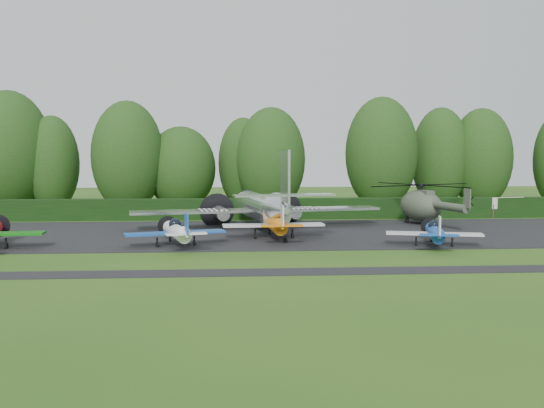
{
  "coord_description": "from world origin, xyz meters",
  "views": [
    {
      "loc": [
        1.27,
        -37.67,
        6.23
      ],
      "look_at": [
        4.43,
        8.2,
        2.5
      ],
      "focal_mm": 40.0,
      "sensor_mm": 36.0,
      "label": 1
    }
  ],
  "objects": [
    {
      "name": "apron",
      "position": [
        0.0,
        10.0,
        0.0
      ],
      "size": [
        70.0,
        18.0,
        0.01
      ],
      "primitive_type": "cube",
      "color": "black",
      "rests_on": "ground"
    },
    {
      "name": "taxiway_verge",
      "position": [
        0.0,
        -6.0,
        0.0
      ],
      "size": [
        70.0,
        2.0,
        0.0
      ],
      "primitive_type": "cube",
      "color": "black",
      "rests_on": "ground"
    },
    {
      "name": "tree_3",
      "position": [
        30.71,
        31.89,
        5.85
      ],
      "size": [
        7.27,
        7.27,
        11.72
      ],
      "color": "black",
      "rests_on": "ground"
    },
    {
      "name": "tree_2",
      "position": [
        26.0,
        32.36,
        5.89
      ],
      "size": [
        6.76,
        6.76,
        11.81
      ],
      "color": "black",
      "rests_on": "ground"
    },
    {
      "name": "sign_board",
      "position": [
        28.81,
        20.5,
        1.38
      ],
      "size": [
        3.63,
        0.14,
        2.04
      ],
      "rotation": [
        0.0,
        0.0,
        -0.2
      ],
      "color": "#3F3326",
      "rests_on": "ground"
    },
    {
      "name": "transport_plane",
      "position": [
        3.76,
        12.24,
        1.9
      ],
      "size": [
        21.31,
        16.34,
        6.83
      ],
      "rotation": [
        0.0,
        0.0,
        -0.17
      ],
      "color": "silver",
      "rests_on": "ground"
    },
    {
      "name": "hedgerow",
      "position": [
        0.0,
        21.0,
        0.0
      ],
      "size": [
        90.0,
        1.6,
        2.0
      ],
      "primitive_type": "cube",
      "color": "black",
      "rests_on": "ground"
    },
    {
      "name": "tree_4",
      "position": [
        -23.17,
        31.43,
        6.68
      ],
      "size": [
        9.09,
        9.09,
        13.37
      ],
      "color": "black",
      "rests_on": "ground"
    },
    {
      "name": "tree_11",
      "position": [
        2.77,
        33.8,
        5.29
      ],
      "size": [
        5.8,
        5.8,
        10.62
      ],
      "color": "black",
      "rests_on": "ground"
    },
    {
      "name": "tree_8",
      "position": [
        -9.91,
        29.48,
        6.06
      ],
      "size": [
        7.83,
        7.83,
        12.14
      ],
      "color": "black",
      "rests_on": "ground"
    },
    {
      "name": "light_plane_blue",
      "position": [
        15.01,
        2.03,
        1.03
      ],
      "size": [
        6.42,
        6.75,
        2.47
      ],
      "rotation": [
        0.0,
        0.0,
        0.24
      ],
      "color": "#1B49A3",
      "rests_on": "ground"
    },
    {
      "name": "helicopter",
      "position": [
        18.31,
        15.3,
        1.96
      ],
      "size": [
        11.33,
        13.27,
        3.65
      ],
      "rotation": [
        0.0,
        0.0,
        -0.2
      ],
      "color": "#3D4736",
      "rests_on": "ground"
    },
    {
      "name": "tree_7",
      "position": [
        5.72,
        28.61,
        5.71
      ],
      "size": [
        7.54,
        7.54,
        11.45
      ],
      "color": "black",
      "rests_on": "ground"
    },
    {
      "name": "tree_6",
      "position": [
        18.32,
        29.96,
        6.38
      ],
      "size": [
        8.13,
        8.13,
        12.78
      ],
      "color": "black",
      "rests_on": "ground"
    },
    {
      "name": "light_plane_orange",
      "position": [
        4.49,
        6.52,
        1.21
      ],
      "size": [
        7.55,
        7.94,
        2.9
      ],
      "rotation": [
        0.0,
        0.0,
        -0.07
      ],
      "color": "orange",
      "rests_on": "ground"
    },
    {
      "name": "tree_0",
      "position": [
        -4.28,
        31.15,
        4.72
      ],
      "size": [
        7.78,
        7.78,
        9.45
      ],
      "color": "black",
      "rests_on": "ground"
    },
    {
      "name": "ground",
      "position": [
        0.0,
        0.0,
        0.0
      ],
      "size": [
        160.0,
        160.0,
        0.0
      ],
      "primitive_type": "plane",
      "color": "#244C15",
      "rests_on": "ground"
    },
    {
      "name": "light_plane_white",
      "position": [
        -2.38,
        3.25,
        1.09
      ],
      "size": [
        6.84,
        7.19,
        2.63
      ],
      "rotation": [
        0.0,
        0.0,
        -0.28
      ],
      "color": "white",
      "rests_on": "ground"
    },
    {
      "name": "tree_9",
      "position": [
        -18.56,
        31.53,
        5.3
      ],
      "size": [
        5.85,
        5.85,
        10.63
      ],
      "color": "black",
      "rests_on": "ground"
    }
  ]
}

